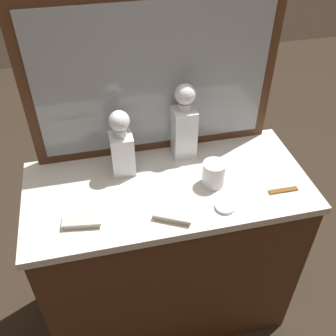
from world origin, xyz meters
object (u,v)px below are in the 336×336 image
crystal_decanter_far_left (122,149)px  silver_brush_far_right (82,220)px  silver_brush_far_left (173,216)px  porcelain_dish (225,207)px  crystal_decanter_rear (184,127)px  tortoiseshell_comb (283,190)px  crystal_tumbler_rear (214,175)px

crystal_decanter_far_left → silver_brush_far_right: 0.31m
silver_brush_far_left → porcelain_dish: (0.19, 0.01, -0.01)m
crystal_decanter_far_left → silver_brush_far_left: bearing=-65.5°
crystal_decanter_rear → tortoiseshell_comb: size_ratio=2.82×
crystal_decanter_rear → crystal_tumbler_rear: 0.23m
crystal_decanter_rear → porcelain_dish: crystal_decanter_rear is taller
crystal_decanter_rear → silver_brush_far_right: size_ratio=2.28×
crystal_tumbler_rear → silver_brush_far_right: (-0.49, -0.09, -0.03)m
crystal_tumbler_rear → tortoiseshell_comb: bearing=-22.1°
tortoiseshell_comb → crystal_decanter_far_left: bearing=156.2°
crystal_tumbler_rear → porcelain_dish: size_ratio=1.36×
crystal_decanter_rear → tortoiseshell_comb: 0.45m
porcelain_dish → tortoiseshell_comb: 0.24m
tortoiseshell_comb → crystal_tumbler_rear: bearing=157.9°
crystal_tumbler_rear → silver_brush_far_left: 0.24m
crystal_tumbler_rear → silver_brush_far_left: bearing=-143.4°
crystal_decanter_far_left → crystal_tumbler_rear: size_ratio=2.80×
crystal_tumbler_rear → tortoiseshell_comb: crystal_tumbler_rear is taller
crystal_decanter_rear → porcelain_dish: 0.36m
silver_brush_far_left → crystal_tumbler_rear: bearing=36.6°
silver_brush_far_left → tortoiseshell_comb: (0.43, 0.04, -0.01)m
silver_brush_far_left → crystal_decanter_far_left: bearing=114.5°
crystal_decanter_far_left → crystal_tumbler_rear: crystal_decanter_far_left is taller
crystal_decanter_rear → tortoiseshell_comb: bearing=-44.9°
silver_brush_far_left → tortoiseshell_comb: size_ratio=1.26×
silver_brush_far_right → crystal_tumbler_rear: bearing=10.4°
silver_brush_far_right → porcelain_dish: size_ratio=1.94×
silver_brush_far_right → crystal_decanter_far_left: bearing=53.8°
crystal_tumbler_rear → porcelain_dish: crystal_tumbler_rear is taller
crystal_decanter_rear → crystal_decanter_far_left: size_ratio=1.16×
crystal_decanter_rear → crystal_tumbler_rear: crystal_decanter_rear is taller
crystal_tumbler_rear → crystal_decanter_far_left: bearing=154.9°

